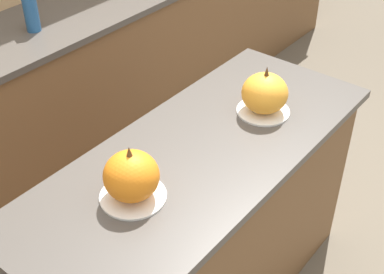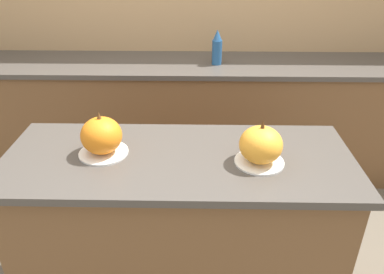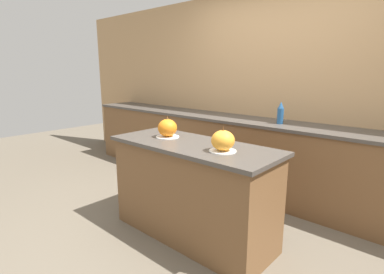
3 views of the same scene
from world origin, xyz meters
name	(u,v)px [view 3 (image 3 of 3)]	position (x,y,z in m)	size (l,w,h in m)	color
ground_plane	(192,235)	(0.00, 0.00, 0.00)	(12.00, 12.00, 0.00)	#665B4C
wall_back	(278,92)	(0.00, 1.60, 1.25)	(8.00, 0.06, 2.50)	tan
kitchen_island	(192,190)	(0.00, 0.00, 0.45)	(1.58, 0.64, 0.89)	brown
back_counter	(262,159)	(0.00, 1.27, 0.46)	(6.00, 0.60, 0.92)	brown
pumpkin_cake_left	(167,128)	(-0.34, 0.02, 0.97)	(0.22, 0.22, 0.21)	white
pumpkin_cake_right	(223,141)	(0.36, -0.04, 0.97)	(0.22, 0.22, 0.21)	white
bottle_tall	(280,113)	(0.22, 1.23, 1.04)	(0.07, 0.07, 0.25)	#235184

